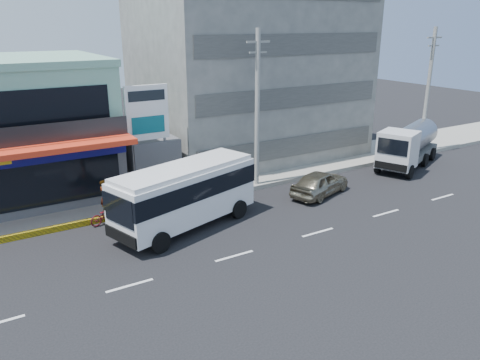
# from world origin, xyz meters

# --- Properties ---
(ground) EXTENTS (120.00, 120.00, 0.00)m
(ground) POSITION_xyz_m (0.00, 0.00, 0.00)
(ground) COLOR black
(ground) RESTS_ON ground
(sidewalk) EXTENTS (70.00, 5.00, 0.30)m
(sidewalk) POSITION_xyz_m (5.00, 9.50, 0.15)
(sidewalk) COLOR gray
(sidewalk) RESTS_ON ground
(shop_building) EXTENTS (12.40, 11.70, 8.00)m
(shop_building) POSITION_xyz_m (-8.00, 13.95, 4.00)
(shop_building) COLOR #49494E
(shop_building) RESTS_ON ground
(concrete_building) EXTENTS (16.00, 12.00, 14.00)m
(concrete_building) POSITION_xyz_m (10.00, 15.00, 7.00)
(concrete_building) COLOR gray
(concrete_building) RESTS_ON ground
(gap_structure) EXTENTS (3.00, 6.00, 3.50)m
(gap_structure) POSITION_xyz_m (0.00, 12.00, 1.75)
(gap_structure) COLOR #49494E
(gap_structure) RESTS_ON ground
(satellite_dish) EXTENTS (1.50, 1.50, 0.15)m
(satellite_dish) POSITION_xyz_m (0.00, 11.00, 3.58)
(satellite_dish) COLOR slate
(satellite_dish) RESTS_ON gap_structure
(billboard) EXTENTS (2.60, 0.18, 6.90)m
(billboard) POSITION_xyz_m (-0.50, 9.20, 4.93)
(billboard) COLOR gray
(billboard) RESTS_ON ground
(utility_pole_near) EXTENTS (1.60, 0.30, 10.00)m
(utility_pole_near) POSITION_xyz_m (6.00, 7.40, 5.15)
(utility_pole_near) COLOR #999993
(utility_pole_near) RESTS_ON ground
(utility_pole_far) EXTENTS (1.60, 0.30, 10.00)m
(utility_pole_far) POSITION_xyz_m (22.00, 7.40, 5.15)
(utility_pole_far) COLOR #999993
(utility_pole_far) RESTS_ON ground
(minibus) EXTENTS (8.48, 4.85, 3.38)m
(minibus) POSITION_xyz_m (-0.52, 4.14, 2.02)
(minibus) COLOR silver
(minibus) RESTS_ON ground
(sedan) EXTENTS (4.96, 3.21, 1.57)m
(sedan) POSITION_xyz_m (8.71, 4.28, 0.79)
(sedan) COLOR #9D9378
(sedan) RESTS_ON ground
(tanker_truck) EXTENTS (8.14, 5.17, 3.10)m
(tanker_truck) POSITION_xyz_m (18.29, 5.68, 1.67)
(tanker_truck) COLOR silver
(tanker_truck) RESTS_ON ground
(motorcycle_rider) EXTENTS (2.01, 1.15, 2.44)m
(motorcycle_rider) POSITION_xyz_m (-4.00, 6.80, 0.81)
(motorcycle_rider) COLOR #4F0B13
(motorcycle_rider) RESTS_ON ground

